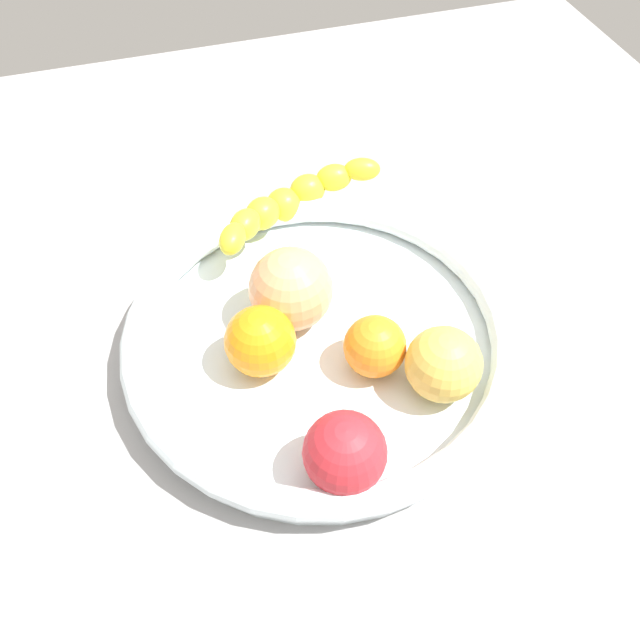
% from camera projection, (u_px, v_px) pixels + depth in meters
% --- Properties ---
extents(kitchen_counter, '(1.20, 1.20, 0.03)m').
position_uv_depth(kitchen_counter, '(320.00, 360.00, 0.64)').
color(kitchen_counter, '#999797').
rests_on(kitchen_counter, ground).
extents(fruit_bowl, '(0.36, 0.36, 0.04)m').
position_uv_depth(fruit_bowl, '(320.00, 337.00, 0.62)').
color(fruit_bowl, silver).
rests_on(fruit_bowl, kitchen_counter).
extents(banana_draped_left, '(0.20, 0.11, 0.06)m').
position_uv_depth(banana_draped_left, '(289.00, 202.00, 0.70)').
color(banana_draped_left, yellow).
rests_on(banana_draped_left, fruit_bowl).
extents(orange_front, '(0.06, 0.06, 0.06)m').
position_uv_depth(orange_front, '(375.00, 346.00, 0.58)').
color(orange_front, orange).
rests_on(orange_front, fruit_bowl).
extents(orange_mid_left, '(0.06, 0.06, 0.06)m').
position_uv_depth(orange_mid_left, '(260.00, 341.00, 0.58)').
color(orange_mid_left, orange).
rests_on(orange_mid_left, fruit_bowl).
extents(tomato_red, '(0.07, 0.07, 0.07)m').
position_uv_depth(tomato_red, '(345.00, 453.00, 0.51)').
color(tomato_red, red).
rests_on(tomato_red, fruit_bowl).
extents(peach_blush, '(0.08, 0.08, 0.08)m').
position_uv_depth(peach_blush, '(291.00, 289.00, 0.61)').
color(peach_blush, '#EEA36C').
rests_on(peach_blush, fruit_bowl).
extents(apple_yellow, '(0.07, 0.07, 0.07)m').
position_uv_depth(apple_yellow, '(443.00, 364.00, 0.56)').
color(apple_yellow, '#E7C250').
rests_on(apple_yellow, fruit_bowl).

